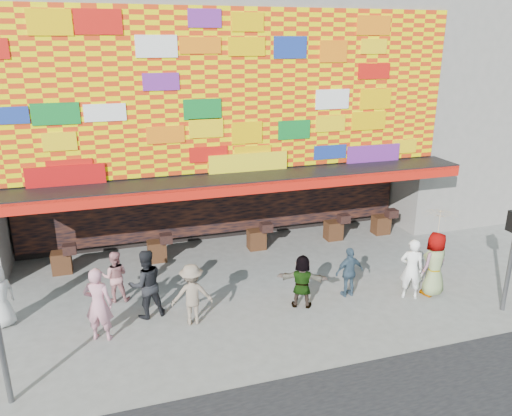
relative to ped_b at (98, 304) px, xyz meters
The scene contains 12 objects.
ground 4.49m from the ped_b, ahead, with size 90.00×90.00×0.00m, color slate.
shop_building 9.94m from the ped_b, 60.87° to the left, with size 15.20×9.40×10.00m.
neighbor_right 19.64m from the ped_b, 23.82° to the left, with size 11.00×8.00×12.00m, color gray.
ped_b is the anchor object (origin of this frame).
ped_c 1.43m from the ped_b, 32.16° to the left, with size 0.93×0.72×1.90m, color black.
ped_d 2.31m from the ped_b, ahead, with size 1.07×0.62×1.66m, color gray.
ped_e 6.89m from the ped_b, ahead, with size 0.88×0.36×1.49m, color #354B5D.
ped_f 5.36m from the ped_b, ahead, with size 1.41×0.45×1.52m, color gray.
ped_g 9.27m from the ped_b, ahead, with size 0.93×0.61×1.91m, color gray.
ped_h 8.52m from the ped_b, ahead, with size 0.65×0.43×1.79m, color white.
ped_i 1.96m from the ped_b, 76.46° to the left, with size 0.73×0.57×1.50m, color tan.
parasol 9.34m from the ped_b, ahead, with size 1.23×1.24×1.86m.
Camera 1 is at (-3.92, -11.06, 7.04)m, focal length 35.00 mm.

